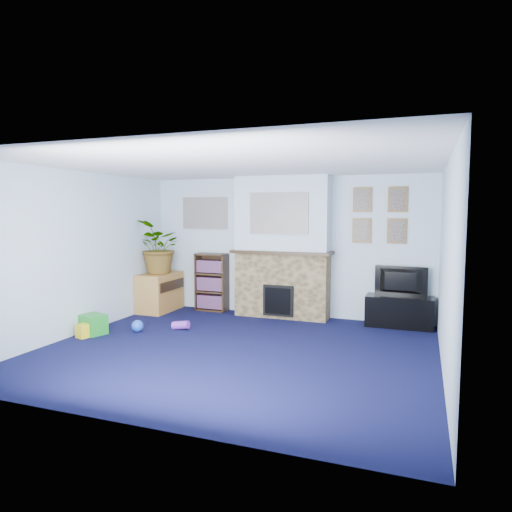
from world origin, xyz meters
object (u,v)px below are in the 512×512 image
at_px(tv_stand, 399,313).
at_px(bookshelf, 212,283).
at_px(television, 400,281).
at_px(sideboard, 160,292).

height_order(tv_stand, bookshelf, bookshelf).
relative_size(television, sideboard, 0.90).
xyz_separation_m(tv_stand, bookshelf, (-3.29, 0.08, 0.28)).
height_order(bookshelf, sideboard, bookshelf).
bearing_deg(television, sideboard, 8.49).
distance_m(tv_stand, television, 0.49).
xyz_separation_m(bookshelf, sideboard, (-0.88, -0.36, -0.15)).
relative_size(bookshelf, sideboard, 1.18).
bearing_deg(bookshelf, television, -0.98).
xyz_separation_m(television, sideboard, (-4.17, -0.30, -0.37)).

